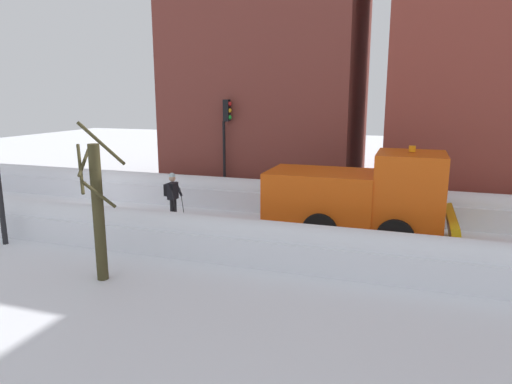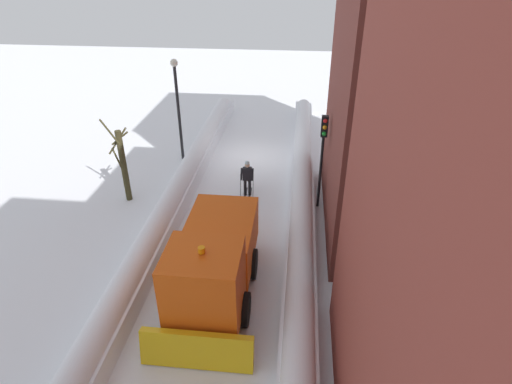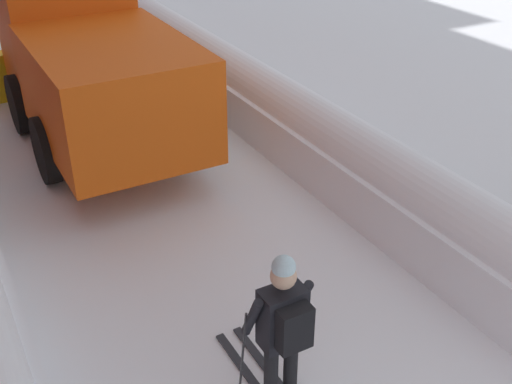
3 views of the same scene
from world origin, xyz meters
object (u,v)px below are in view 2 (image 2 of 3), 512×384
object	(u,v)px
bare_tree_near	(123,164)
plow_truck	(214,262)
skier	(247,176)
traffic_light_pole	(323,145)
street_lamp	(177,99)

from	to	relation	value
bare_tree_near	plow_truck	bearing A→B (deg)	132.10
plow_truck	skier	distance (m)	6.90
traffic_light_pole	bare_tree_near	xyz separation A→B (m)	(8.89, 0.22, -1.24)
bare_tree_near	street_lamp	bearing A→B (deg)	-106.58
skier	bare_tree_near	distance (m)	5.70
skier	street_lamp	bearing A→B (deg)	-41.54
traffic_light_pole	bare_tree_near	distance (m)	8.98
plow_truck	traffic_light_pole	bearing A→B (deg)	-120.43
plow_truck	bare_tree_near	bearing A→B (deg)	-47.90
traffic_light_pole	street_lamp	world-z (taller)	street_lamp
plow_truck	skier	bearing A→B (deg)	-91.96
plow_truck	street_lamp	xyz separation A→B (m)	(3.92, -10.56, 2.00)
plow_truck	bare_tree_near	world-z (taller)	bare_tree_near
traffic_light_pole	street_lamp	bearing A→B (deg)	-30.76
traffic_light_pole	street_lamp	size ratio (longest dim) A/B	0.80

